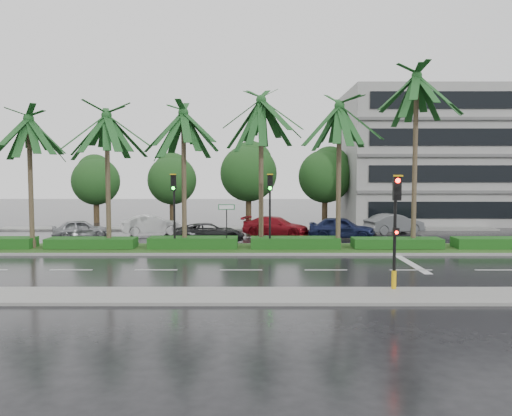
{
  "coord_description": "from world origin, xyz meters",
  "views": [
    {
      "loc": [
        0.73,
        -28.17,
        4.54
      ],
      "look_at": [
        0.7,
        1.5,
        2.47
      ],
      "focal_mm": 35.0,
      "sensor_mm": 36.0,
      "label": 1
    }
  ],
  "objects_px": {
    "signal_median_left": "(174,200)",
    "car_white": "(152,225)",
    "signal_near": "(396,227)",
    "car_silver": "(81,229)",
    "street_sign": "(227,215)",
    "car_blue": "(342,228)",
    "car_grey": "(394,224)",
    "car_red": "(276,226)",
    "car_darkgrey": "(209,233)"
  },
  "relations": [
    {
      "from": "street_sign",
      "to": "car_blue",
      "type": "distance_m",
      "value": 9.65
    },
    {
      "from": "signal_median_left",
      "to": "car_silver",
      "type": "relative_size",
      "value": 1.13
    },
    {
      "from": "signal_near",
      "to": "car_blue",
      "type": "xyz_separation_m",
      "value": [
        0.63,
        15.62,
        -1.74
      ]
    },
    {
      "from": "signal_median_left",
      "to": "car_blue",
      "type": "relative_size",
      "value": 0.97
    },
    {
      "from": "signal_median_left",
      "to": "car_blue",
      "type": "distance_m",
      "value": 12.38
    },
    {
      "from": "car_blue",
      "to": "signal_median_left",
      "type": "bearing_deg",
      "value": 132.57
    },
    {
      "from": "signal_near",
      "to": "car_blue",
      "type": "distance_m",
      "value": 15.73
    },
    {
      "from": "car_white",
      "to": "car_red",
      "type": "bearing_deg",
      "value": -113.69
    },
    {
      "from": "car_blue",
      "to": "car_grey",
      "type": "height_order",
      "value": "car_blue"
    },
    {
      "from": "signal_median_left",
      "to": "car_grey",
      "type": "relative_size",
      "value": 0.97
    },
    {
      "from": "signal_median_left",
      "to": "car_white",
      "type": "xyz_separation_m",
      "value": [
        -3.0,
        8.19,
        -2.27
      ]
    },
    {
      "from": "signal_near",
      "to": "signal_median_left",
      "type": "relative_size",
      "value": 1.0
    },
    {
      "from": "street_sign",
      "to": "car_grey",
      "type": "xyz_separation_m",
      "value": [
        12.13,
        8.82,
        -1.38
      ]
    },
    {
      "from": "car_darkgrey",
      "to": "car_silver",
      "type": "bearing_deg",
      "value": 65.73
    },
    {
      "from": "car_red",
      "to": "signal_median_left",
      "type": "bearing_deg",
      "value": 157.55
    },
    {
      "from": "car_darkgrey",
      "to": "signal_near",
      "type": "bearing_deg",
      "value": -159.97
    },
    {
      "from": "street_sign",
      "to": "car_blue",
      "type": "relative_size",
      "value": 0.58
    },
    {
      "from": "signal_near",
      "to": "car_silver",
      "type": "relative_size",
      "value": 1.13
    },
    {
      "from": "street_sign",
      "to": "car_silver",
      "type": "height_order",
      "value": "street_sign"
    },
    {
      "from": "signal_median_left",
      "to": "car_red",
      "type": "height_order",
      "value": "signal_median_left"
    },
    {
      "from": "signal_median_left",
      "to": "car_darkgrey",
      "type": "xyz_separation_m",
      "value": [
        1.63,
        3.96,
        -2.35
      ]
    },
    {
      "from": "street_sign",
      "to": "car_white",
      "type": "relative_size",
      "value": 0.59
    },
    {
      "from": "signal_near",
      "to": "car_silver",
      "type": "distance_m",
      "value": 23.59
    },
    {
      "from": "car_silver",
      "to": "signal_median_left",
      "type": "bearing_deg",
      "value": -150.95
    },
    {
      "from": "signal_median_left",
      "to": "car_grey",
      "type": "height_order",
      "value": "signal_median_left"
    },
    {
      "from": "street_sign",
      "to": "car_red",
      "type": "bearing_deg",
      "value": 66.43
    },
    {
      "from": "signal_near",
      "to": "car_red",
      "type": "height_order",
      "value": "signal_near"
    },
    {
      "from": "signal_median_left",
      "to": "car_silver",
      "type": "height_order",
      "value": "signal_median_left"
    },
    {
      "from": "car_blue",
      "to": "car_grey",
      "type": "relative_size",
      "value": 1.0
    },
    {
      "from": "signal_near",
      "to": "car_red",
      "type": "xyz_separation_m",
      "value": [
        -3.87,
        17.05,
        -1.8
      ]
    },
    {
      "from": "signal_median_left",
      "to": "street_sign",
      "type": "bearing_deg",
      "value": 3.47
    },
    {
      "from": "signal_median_left",
      "to": "car_darkgrey",
      "type": "bearing_deg",
      "value": 67.58
    },
    {
      "from": "signal_near",
      "to": "car_darkgrey",
      "type": "xyz_separation_m",
      "value": [
        -8.37,
        13.64,
        -1.86
      ]
    },
    {
      "from": "car_red",
      "to": "street_sign",
      "type": "bearing_deg",
      "value": 173.78
    },
    {
      "from": "car_darkgrey",
      "to": "car_blue",
      "type": "relative_size",
      "value": 1.04
    },
    {
      "from": "car_blue",
      "to": "car_red",
      "type": "bearing_deg",
      "value": 85.77
    },
    {
      "from": "street_sign",
      "to": "car_grey",
      "type": "distance_m",
      "value": 15.06
    },
    {
      "from": "street_sign",
      "to": "car_darkgrey",
      "type": "relative_size",
      "value": 0.56
    },
    {
      "from": "car_darkgrey",
      "to": "car_grey",
      "type": "height_order",
      "value": "car_grey"
    },
    {
      "from": "car_red",
      "to": "car_blue",
      "type": "relative_size",
      "value": 1.08
    },
    {
      "from": "signal_near",
      "to": "signal_median_left",
      "type": "distance_m",
      "value": 13.93
    },
    {
      "from": "signal_median_left",
      "to": "car_white",
      "type": "distance_m",
      "value": 9.02
    },
    {
      "from": "street_sign",
      "to": "car_darkgrey",
      "type": "bearing_deg",
      "value": 109.92
    },
    {
      "from": "signal_near",
      "to": "car_blue",
      "type": "bearing_deg",
      "value": 87.68
    },
    {
      "from": "street_sign",
      "to": "car_blue",
      "type": "bearing_deg",
      "value": 36.97
    },
    {
      "from": "car_red",
      "to": "car_darkgrey",
      "type": "bearing_deg",
      "value": 144.47
    },
    {
      "from": "street_sign",
      "to": "car_white",
      "type": "distance_m",
      "value": 10.11
    },
    {
      "from": "car_grey",
      "to": "car_silver",
      "type": "bearing_deg",
      "value": 78.65
    },
    {
      "from": "signal_median_left",
      "to": "car_grey",
      "type": "xyz_separation_m",
      "value": [
        15.13,
        9.0,
        -2.25
      ]
    },
    {
      "from": "car_silver",
      "to": "car_grey",
      "type": "distance_m",
      "value": 22.83
    }
  ]
}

